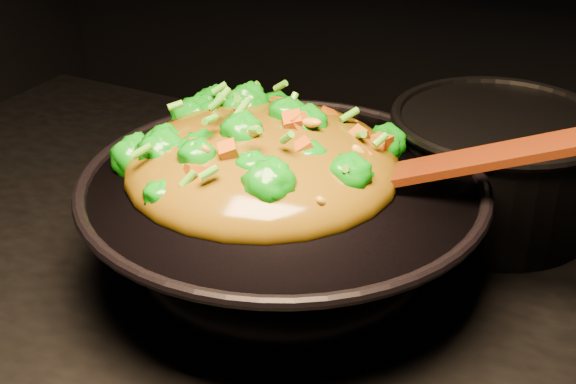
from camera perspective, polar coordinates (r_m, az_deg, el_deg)
The scene contains 4 objects.
wok at distance 0.76m, azimuth -0.35°, elevation -2.72°, with size 0.37×0.37×0.10m, color black, non-canonical shape.
stir_fry at distance 0.73m, azimuth -1.86°, elevation 4.55°, with size 0.26×0.26×0.09m, color #0D7E09, non-canonical shape.
spatula at distance 0.70m, azimuth 14.80°, elevation 2.54°, with size 0.28×0.04×0.01m, color #330E05.
back_pot at distance 0.88m, azimuth 14.48°, elevation 1.71°, with size 0.22×0.22×0.12m, color black.
Camera 1 is at (0.27, -0.45, 1.35)m, focal length 50.00 mm.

